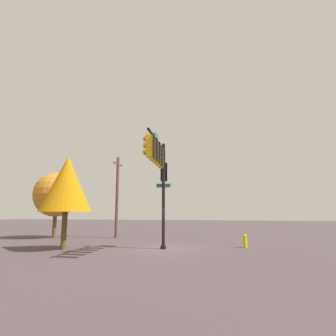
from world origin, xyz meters
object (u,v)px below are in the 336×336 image
at_px(tree_near, 56,195).
at_px(signal_pole_assembly, 159,164).
at_px(fire_hydrant, 245,241).
at_px(tree_mid, 67,184).
at_px(utility_pole, 117,195).

bearing_deg(tree_near, signal_pole_assembly, 58.29).
bearing_deg(signal_pole_assembly, fire_hydrant, 124.15).
height_order(tree_near, tree_mid, tree_mid).
relative_size(tree_near, tree_mid, 1.00).
bearing_deg(tree_mid, fire_hydrant, 105.65).
bearing_deg(tree_mid, signal_pole_assembly, 87.25).
height_order(utility_pole, tree_mid, utility_pole).
distance_m(utility_pole, tree_near, 5.40).
distance_m(tree_near, tree_mid, 8.16).
bearing_deg(fire_hydrant, signal_pole_assembly, -55.85).
bearing_deg(tree_near, tree_mid, 37.36).
relative_size(utility_pole, tree_near, 1.25).
bearing_deg(signal_pole_assembly, utility_pole, -144.68).
distance_m(signal_pole_assembly, fire_hydrant, 7.55).
xyz_separation_m(utility_pole, tree_near, (1.31, -5.24, 0.05)).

